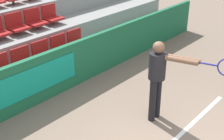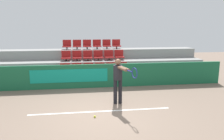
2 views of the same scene
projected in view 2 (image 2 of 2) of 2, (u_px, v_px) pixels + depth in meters
ground_plane at (102, 115)px, 6.70m from camera, size 30.00×30.00×0.00m
court_baseline at (101, 111)px, 6.95m from camera, size 4.52×0.08×0.01m
barrier_wall at (95, 76)px, 9.61m from camera, size 11.73×0.14×1.04m
bleacher_tier_front at (95, 79)px, 10.21m from camera, size 11.33×0.96×0.49m
bleacher_tier_middle at (93, 70)px, 11.09m from camera, size 11.33×0.96×0.97m
bleacher_tier_back at (92, 62)px, 11.98m from camera, size 11.33×0.96×1.46m
stadium_chair_0 at (65, 70)px, 10.05m from camera, size 0.45×0.40×0.50m
stadium_chair_1 at (77, 69)px, 10.12m from camera, size 0.45×0.40×0.50m
stadium_chair_2 at (89, 69)px, 10.20m from camera, size 0.45×0.40×0.50m
stadium_chair_3 at (100, 69)px, 10.27m from camera, size 0.45×0.40×0.50m
stadium_chair_4 at (111, 68)px, 10.34m from camera, size 0.45×0.40×0.50m
stadium_chair_5 at (123, 68)px, 10.41m from camera, size 0.45×0.40×0.50m
stadium_chair_6 at (66, 56)px, 10.89m from camera, size 0.45×0.40×0.50m
stadium_chair_7 at (77, 56)px, 10.96m from camera, size 0.45×0.40×0.50m
stadium_chair_8 at (88, 56)px, 11.03m from camera, size 0.45×0.40×0.50m
stadium_chair_9 at (98, 56)px, 11.10m from camera, size 0.45×0.40×0.50m
stadium_chair_10 at (109, 56)px, 11.18m from camera, size 0.45×0.40×0.50m
stadium_chair_11 at (119, 56)px, 11.25m from camera, size 0.45×0.40×0.50m
stadium_chair_12 at (67, 45)px, 11.72m from camera, size 0.45×0.40×0.50m
stadium_chair_13 at (77, 45)px, 11.79m from camera, size 0.45×0.40×0.50m
stadium_chair_14 at (87, 45)px, 11.87m from camera, size 0.45×0.40×0.50m
stadium_chair_15 at (97, 45)px, 11.94m from camera, size 0.45×0.40×0.50m
stadium_chair_16 at (107, 45)px, 12.01m from camera, size 0.45×0.40×0.50m
stadium_chair_17 at (116, 45)px, 12.08m from camera, size 0.45×0.40×0.50m
tennis_player at (119, 77)px, 7.43m from camera, size 0.52×1.45×1.58m
tennis_ball at (95, 117)px, 6.48m from camera, size 0.07×0.07×0.07m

